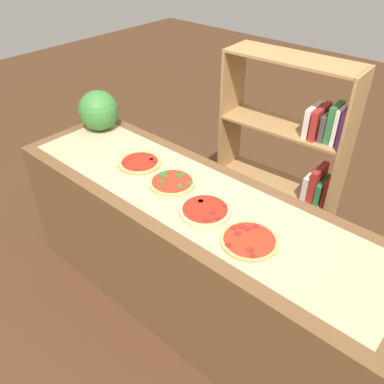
{
  "coord_description": "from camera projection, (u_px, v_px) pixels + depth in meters",
  "views": [
    {
      "loc": [
        1.18,
        -1.34,
        2.21
      ],
      "look_at": [
        0.0,
        0.0,
        0.92
      ],
      "focal_mm": 37.24,
      "sensor_mm": 36.0,
      "label": 1
    }
  ],
  "objects": [
    {
      "name": "pizza_pepperoni_3",
      "position": [
        249.0,
        240.0,
        1.9
      ],
      "size": [
        0.28,
        0.28,
        0.02
      ],
      "color": "tan",
      "rests_on": "parchment_paper"
    },
    {
      "name": "pizza_spinach_1",
      "position": [
        172.0,
        183.0,
        2.28
      ],
      "size": [
        0.26,
        0.26,
        0.03
      ],
      "color": "#DBB26B",
      "rests_on": "parchment_paper"
    },
    {
      "name": "pizza_pepperoni_0",
      "position": [
        140.0,
        163.0,
        2.47
      ],
      "size": [
        0.27,
        0.27,
        0.02
      ],
      "color": "tan",
      "rests_on": "parchment_paper"
    },
    {
      "name": "bookshelf",
      "position": [
        294.0,
        169.0,
        2.88
      ],
      "size": [
        0.92,
        0.35,
        1.44
      ],
      "color": "#A87A47",
      "rests_on": "ground_plane"
    },
    {
      "name": "parchment_paper",
      "position": [
        192.0,
        195.0,
        2.21
      ],
      "size": [
        2.26,
        0.56,
        0.0
      ],
      "primitive_type": "cube",
      "color": "tan",
      "rests_on": "counter"
    },
    {
      "name": "ground_plane",
      "position": [
        192.0,
        300.0,
        2.74
      ],
      "size": [
        12.0,
        12.0,
        0.0
      ],
      "primitive_type": "plane",
      "color": "#4C2D19"
    },
    {
      "name": "watermelon",
      "position": [
        99.0,
        111.0,
        2.78
      ],
      "size": [
        0.28,
        0.28,
        0.28
      ],
      "primitive_type": "sphere",
      "color": "#387A33",
      "rests_on": "counter"
    },
    {
      "name": "pizza_pepperoni_2",
      "position": [
        205.0,
        210.0,
        2.08
      ],
      "size": [
        0.28,
        0.28,
        0.03
      ],
      "color": "#E5C17F",
      "rests_on": "parchment_paper"
    },
    {
      "name": "counter",
      "position": [
        192.0,
        253.0,
        2.47
      ],
      "size": [
        2.41,
        0.72,
        0.9
      ],
      "primitive_type": "cube",
      "color": "brown",
      "rests_on": "ground_plane"
    }
  ]
}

